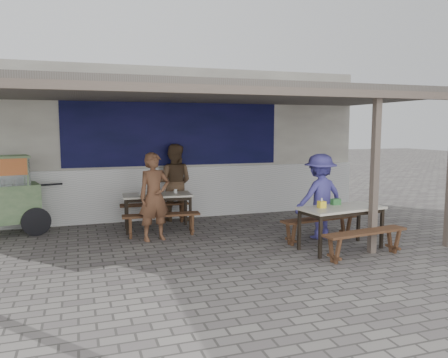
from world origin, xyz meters
name	(u,v)px	position (x,y,z in m)	size (l,w,h in m)	color
ground	(224,251)	(0.00, 0.00, 0.00)	(60.00, 60.00, 0.00)	slate
back_wall	(178,144)	(0.00, 3.58, 1.72)	(9.00, 1.28, 3.50)	silver
warung_roof	(210,95)	(0.02, 0.90, 2.71)	(9.00, 4.21, 2.81)	#554F49
table_left	(158,198)	(-0.81, 1.94, 0.67)	(1.43, 0.74, 0.75)	beige
bench_left_street	(161,220)	(-0.85, 1.33, 0.34)	(1.51, 0.37, 0.45)	brown
bench_left_wall	(155,208)	(-0.78, 2.55, 0.34)	(1.51, 0.37, 0.45)	brown
table_right	(341,211)	(1.97, -0.54, 0.67)	(1.56, 0.89, 0.75)	beige
bench_right_street	(365,237)	(2.05, -1.12, 0.34)	(1.60, 0.50, 0.45)	brown
bench_right_wall	(319,223)	(1.88, 0.04, 0.34)	(1.60, 0.50, 0.45)	brown
vendor_cart	(0,193)	(-3.81, 2.38, 0.86)	(1.87, 1.10, 1.58)	#7F9D69
patron_street_side	(154,197)	(-1.01, 1.11, 0.83)	(0.61, 0.40, 1.66)	brown
patron_wall_side	(174,182)	(-0.29, 2.75, 0.88)	(0.85, 0.66, 1.75)	brown
patron_right_table	(320,196)	(2.02, 0.27, 0.81)	(1.05, 0.60, 1.63)	#4A459F
tissue_box	(322,204)	(1.59, -0.50, 0.81)	(0.12, 0.12, 0.12)	yellow
donation_box	(336,202)	(1.99, -0.32, 0.80)	(0.16, 0.11, 0.11)	#367B3E
condiment_jar	(176,191)	(-0.42, 1.98, 0.79)	(0.07, 0.07, 0.08)	silver
condiment_bowl	(143,193)	(-1.11, 1.96, 0.78)	(0.22, 0.22, 0.05)	white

